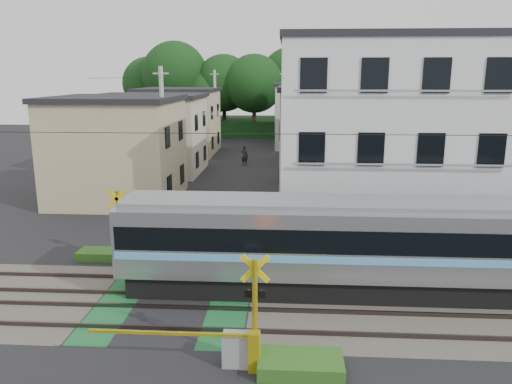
# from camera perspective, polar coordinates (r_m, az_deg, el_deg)

# --- Properties ---
(ground) EXTENTS (120.00, 120.00, 0.00)m
(ground) POSITION_cam_1_polar(r_m,az_deg,el_deg) (17.54, -9.39, -12.31)
(ground) COLOR black
(track_bed) EXTENTS (120.00, 120.00, 0.14)m
(track_bed) POSITION_cam_1_polar(r_m,az_deg,el_deg) (17.53, -9.39, -12.21)
(track_bed) COLOR #47423A
(track_bed) RESTS_ON ground
(crossing_signal_near) EXTENTS (4.74, 0.65, 3.09)m
(crossing_signal_near) POSITION_cam_1_polar(r_m,az_deg,el_deg) (13.62, -1.96, -16.73)
(crossing_signal_near) COLOR yellow
(crossing_signal_near) RESTS_ON ground
(crossing_signal_far) EXTENTS (4.74, 0.65, 3.09)m
(crossing_signal_far) POSITION_cam_1_polar(r_m,az_deg,el_deg) (21.21, -14.12, -5.89)
(crossing_signal_far) COLOR yellow
(crossing_signal_far) RESTS_ON ground
(apartment_block) EXTENTS (10.20, 8.36, 9.30)m
(apartment_block) POSITION_cam_1_polar(r_m,az_deg,el_deg) (25.50, 14.37, 6.38)
(apartment_block) COLOR silver
(apartment_block) RESTS_ON ground
(houses_row) EXTENTS (22.07, 31.35, 6.80)m
(houses_row) POSITION_cam_1_polar(r_m,az_deg,el_deg) (41.69, -1.25, 7.35)
(houses_row) COLOR tan
(houses_row) RESTS_ON ground
(tree_hill) EXTENTS (40.00, 12.63, 11.65)m
(tree_hill) POSITION_cam_1_polar(r_m,az_deg,el_deg) (63.97, 0.48, 11.61)
(tree_hill) COLOR #123511
(tree_hill) RESTS_ON ground
(catenary) EXTENTS (60.00, 5.04, 7.00)m
(catenary) POSITION_cam_1_polar(r_m,az_deg,el_deg) (16.05, 11.48, -0.80)
(catenary) COLOR #2D2D33
(catenary) RESTS_ON ground
(utility_poles) EXTENTS (7.90, 42.00, 8.00)m
(utility_poles) POSITION_cam_1_polar(r_m,az_deg,el_deg) (38.86, -3.55, 8.14)
(utility_poles) COLOR #A5A5A0
(utility_poles) RESTS_ON ground
(pedestrian) EXTENTS (0.72, 0.59, 1.71)m
(pedestrian) POSITION_cam_1_polar(r_m,az_deg,el_deg) (42.46, -1.32, 4.20)
(pedestrian) COLOR #24222A
(pedestrian) RESTS_ON ground
(weed_patches) EXTENTS (10.25, 8.80, 0.40)m
(weed_patches) POSITION_cam_1_polar(r_m,az_deg,el_deg) (17.09, -3.60, -12.19)
(weed_patches) COLOR #2D5E1E
(weed_patches) RESTS_ON ground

